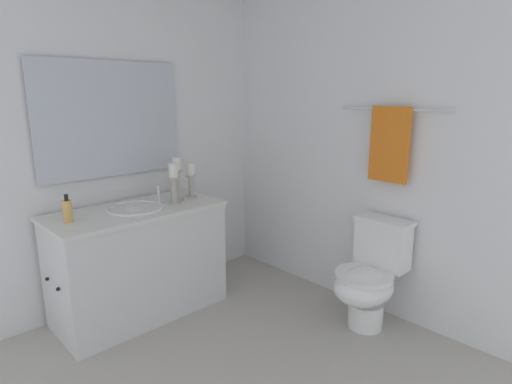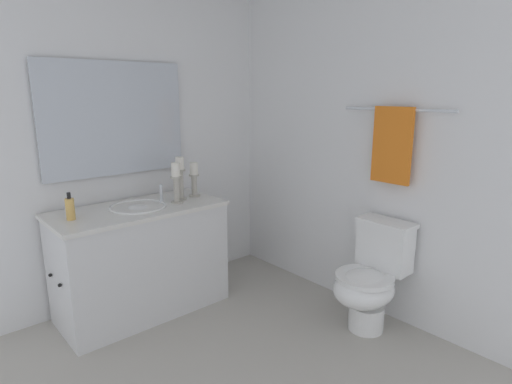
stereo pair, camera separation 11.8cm
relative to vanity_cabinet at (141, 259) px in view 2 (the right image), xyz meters
name	(u,v)px [view 2 (the right image)]	position (x,y,z in m)	size (l,w,h in m)	color
floor	(236,371)	(1.02, 0.07, -0.41)	(2.68, 2.51, 0.02)	#B2ADA3
wall_back	(371,146)	(1.02, 1.33, 0.82)	(2.68, 0.04, 2.45)	white
wall_left	(124,143)	(-0.33, 0.07, 0.82)	(0.04, 2.51, 2.45)	white
vanity_cabinet	(141,259)	(0.00, 0.00, 0.00)	(0.58, 1.21, 0.80)	silver
sink_basin	(138,212)	(0.00, 0.00, 0.36)	(0.40, 0.40, 0.24)	white
mirror	(115,119)	(-0.28, 0.00, 1.01)	(0.02, 1.07, 0.82)	silver
candle_holder_tall	(194,178)	(-0.01, 0.49, 0.54)	(0.09, 0.09, 0.27)	#B7B2A5
candle_holder_short	(180,177)	(0.01, 0.35, 0.57)	(0.09, 0.09, 0.33)	#B7B2A5
candle_holder_mid	(176,182)	(0.08, 0.28, 0.56)	(0.09, 0.09, 0.30)	#B7B2A5
soap_bottle	(70,208)	(0.00, -0.46, 0.47)	(0.06, 0.06, 0.18)	#E5B259
toilet	(370,279)	(1.26, 1.05, -0.04)	(0.39, 0.54, 0.75)	white
towel_bar	(396,109)	(1.23, 1.27, 1.09)	(0.02, 0.02, 0.80)	silver
towel_near_vanity	(392,145)	(1.23, 1.25, 0.85)	(0.28, 0.03, 0.51)	orange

